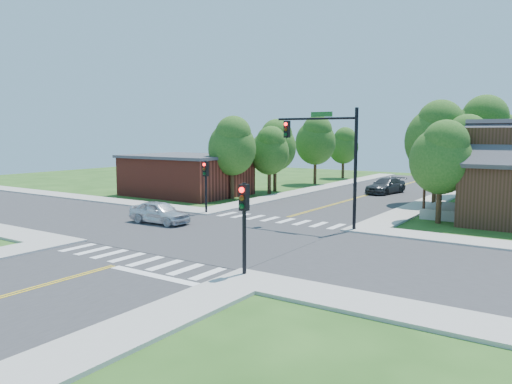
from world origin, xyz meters
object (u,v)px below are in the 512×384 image
Objects in this scene: signal_pole_nw at (206,177)px; car_silver at (160,213)px; car_dgrey at (386,186)px; signal_pole_se at (244,212)px; signal_mast_ne at (329,148)px.

signal_pole_nw is 5.01m from car_silver.
car_silver is at bearing -89.90° from signal_pole_nw.
car_dgrey reaches higher than car_silver.
car_silver is at bearing 149.52° from signal_pole_se.
car_silver is at bearing -95.16° from car_dgrey.
car_dgrey is at bearing 98.92° from signal_mast_ne.
car_dgrey is at bearing -15.98° from car_silver.
signal_pole_nw is 0.72× the size of car_dgrey.
car_dgrey is (6.60, 18.58, -1.93)m from signal_pole_nw.
signal_pole_nw is 0.90× the size of car_silver.
signal_mast_ne is 11.55m from signal_pole_se.
signal_pole_nw reaches higher than car_dgrey.
car_silver is (0.01, -4.61, -1.94)m from signal_pole_nw.
car_silver is 24.11m from car_dgrey.
signal_pole_se is at bearing -45.00° from signal_pole_nw.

